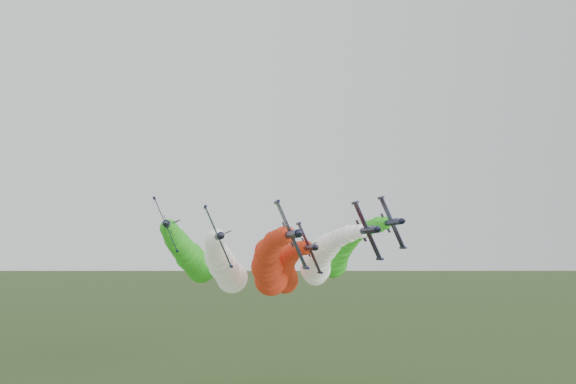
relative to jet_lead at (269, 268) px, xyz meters
name	(u,v)px	position (x,y,z in m)	size (l,w,h in m)	color
jet_lead	(269,268)	(0.00, 0.00, 0.00)	(13.89, 75.83, 17.56)	black
jet_inner_left	(225,267)	(-8.67, 9.28, -0.01)	(13.80, 75.75, 17.47)	black
jet_inner_right	(319,262)	(13.01, 8.13, 1.21)	(13.08, 75.02, 16.74)	black
jet_outer_left	(191,258)	(-16.15, 20.74, 2.01)	(13.85, 75.79, 17.51)	black
jet_outer_right	(338,255)	(20.45, 18.13, 2.66)	(13.30, 75.24, 16.96)	black
jet_trail	(285,271)	(7.44, 22.36, -1.47)	(13.64, 75.58, 17.30)	black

